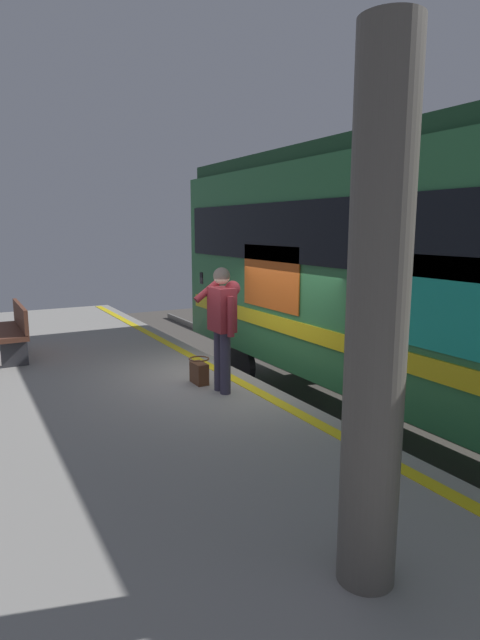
{
  "coord_description": "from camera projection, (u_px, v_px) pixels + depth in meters",
  "views": [
    {
      "loc": [
        -6.44,
        3.72,
        3.16
      ],
      "look_at": [
        -0.26,
        0.3,
        1.88
      ],
      "focal_mm": 29.03,
      "sensor_mm": 36.0,
      "label": 1
    }
  ],
  "objects": [
    {
      "name": "handbag",
      "position": [
        199.0,
        372.0,
        7.27
      ],
      "size": [
        0.32,
        0.29,
        0.37
      ],
      "color": "#59331E",
      "rests_on": "platform"
    },
    {
      "name": "track_rail_far",
      "position": [
        383.0,
        403.0,
        9.18
      ],
      "size": [
        20.91,
        0.08,
        0.16
      ],
      "primitive_type": "cube",
      "color": "slate",
      "rests_on": "ground"
    },
    {
      "name": "station_column",
      "position": [
        377.0,
        325.0,
        2.96
      ],
      "size": [
        0.36,
        0.36,
        3.25
      ],
      "primitive_type": "cylinder",
      "color": "#59544C",
      "rests_on": "platform"
    },
    {
      "name": "passenger",
      "position": [
        223.0,
        320.0,
        6.76
      ],
      "size": [
        0.57,
        0.55,
        1.66
      ],
      "color": "#383347",
      "rests_on": "platform"
    },
    {
      "name": "train_carriage",
      "position": [
        415.0,
        265.0,
        7.35
      ],
      "size": [
        9.57,
        2.77,
        4.18
      ],
      "color": "#2D723F",
      "rests_on": "ground"
    },
    {
      "name": "track_rail_near",
      "position": [
        318.0,
        417.0,
        8.49
      ],
      "size": [
        20.91,
        0.08,
        0.16
      ],
      "primitive_type": "cube",
      "color": "slate",
      "rests_on": "ground"
    },
    {
      "name": "ground_plane",
      "position": [
        249.0,
        437.0,
        7.88
      ],
      "size": [
        24.13,
        24.13,
        0.0
      ],
      "primitive_type": "plane",
      "color": "#4C4742"
    },
    {
      "name": "platform",
      "position": [
        120.0,
        431.0,
        6.85
      ],
      "size": [
        16.08,
        3.96,
        0.98
      ],
      "primitive_type": "cube",
      "color": "gray",
      "rests_on": "ground"
    },
    {
      "name": "bench",
      "position": [
        13.0,
        329.0,
        8.68
      ],
      "size": [
        1.61,
        0.44,
        0.9
      ],
      "color": "brown",
      "rests_on": "platform"
    },
    {
      "name": "safety_line",
      "position": [
        232.0,
        377.0,
        7.56
      ],
      "size": [
        15.76,
        0.16,
        0.01
      ],
      "primitive_type": "cube",
      "color": "yellow",
      "rests_on": "platform"
    }
  ]
}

